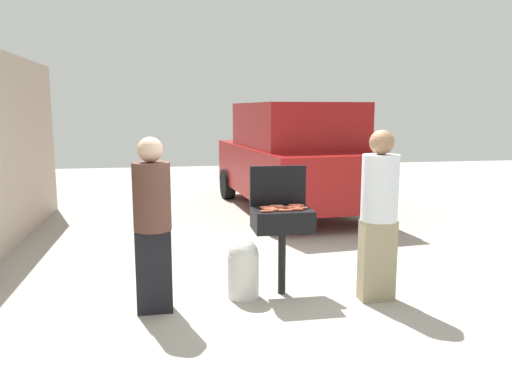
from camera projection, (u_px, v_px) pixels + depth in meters
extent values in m
plane|color=#9E998E|center=(281.00, 290.00, 5.35)|extent=(24.00, 24.00, 0.00)
cylinder|color=black|center=(282.00, 262.00, 5.22)|extent=(0.08, 0.08, 0.68)
cube|color=black|center=(282.00, 220.00, 5.14)|extent=(0.60, 0.44, 0.22)
cube|color=black|center=(278.00, 186.00, 5.31)|extent=(0.60, 0.05, 0.42)
cylinder|color=#B74C33|center=(301.00, 208.00, 5.10)|extent=(0.13, 0.03, 0.03)
cylinder|color=#C6593D|center=(276.00, 206.00, 5.21)|extent=(0.13, 0.03, 0.03)
cylinder|color=#C6593D|center=(298.00, 206.00, 5.22)|extent=(0.13, 0.03, 0.03)
cylinder|color=#C6593D|center=(294.00, 207.00, 5.18)|extent=(0.13, 0.03, 0.03)
cylinder|color=#C6593D|center=(267.00, 211.00, 4.96)|extent=(0.13, 0.03, 0.03)
cylinder|color=#B74C33|center=(277.00, 210.00, 5.01)|extent=(0.13, 0.04, 0.03)
cylinder|color=#AD4228|center=(297.00, 210.00, 5.03)|extent=(0.13, 0.03, 0.03)
cylinder|color=#C6593D|center=(269.00, 209.00, 5.08)|extent=(0.13, 0.04, 0.03)
cylinder|color=#AD4228|center=(293.00, 208.00, 5.12)|extent=(0.13, 0.04, 0.03)
cylinder|color=#AD4228|center=(267.00, 208.00, 5.13)|extent=(0.13, 0.03, 0.03)
cylinder|color=#AD4228|center=(295.00, 205.00, 5.26)|extent=(0.13, 0.04, 0.03)
cylinder|color=#C6593D|center=(277.00, 207.00, 5.18)|extent=(0.13, 0.03, 0.03)
cylinder|color=#B74C33|center=(266.00, 207.00, 5.15)|extent=(0.13, 0.03, 0.03)
cylinder|color=#B74C33|center=(283.00, 207.00, 5.14)|extent=(0.13, 0.03, 0.03)
cylinder|color=#C6593D|center=(285.00, 210.00, 4.99)|extent=(0.13, 0.03, 0.03)
cylinder|color=#AD4228|center=(270.00, 209.00, 5.05)|extent=(0.13, 0.03, 0.03)
cylinder|color=silver|center=(243.00, 276.00, 5.12)|extent=(0.32, 0.32, 0.46)
sphere|color=silver|center=(243.00, 254.00, 5.08)|extent=(0.31, 0.31, 0.31)
cube|color=black|center=(154.00, 271.00, 4.73)|extent=(0.33, 0.18, 0.80)
cylinder|color=brown|center=(152.00, 197.00, 4.62)|extent=(0.35, 0.35, 0.63)
sphere|color=beige|center=(150.00, 150.00, 4.55)|extent=(0.23, 0.23, 0.23)
cube|color=gray|center=(377.00, 260.00, 5.03)|extent=(0.34, 0.19, 0.82)
cylinder|color=silver|center=(380.00, 188.00, 4.91)|extent=(0.36, 0.36, 0.65)
sphere|color=#936B4C|center=(382.00, 142.00, 4.84)|extent=(0.24, 0.24, 0.24)
cube|color=maroon|center=(291.00, 170.00, 9.51)|extent=(2.33, 4.57, 0.90)
cube|color=maroon|center=(296.00, 125.00, 9.18)|extent=(2.01, 2.76, 0.80)
cylinder|color=black|center=(373.00, 206.00, 8.35)|extent=(0.28, 0.66, 0.64)
cylinder|color=black|center=(270.00, 212.00, 7.88)|extent=(0.28, 0.66, 0.64)
cylinder|color=black|center=(306.00, 181.00, 11.28)|extent=(0.28, 0.66, 0.64)
cylinder|color=black|center=(228.00, 184.00, 10.80)|extent=(0.28, 0.66, 0.64)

